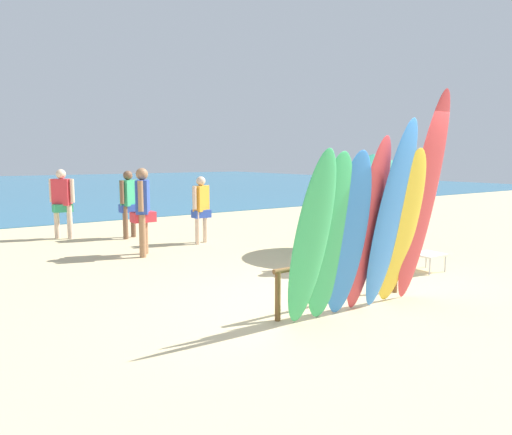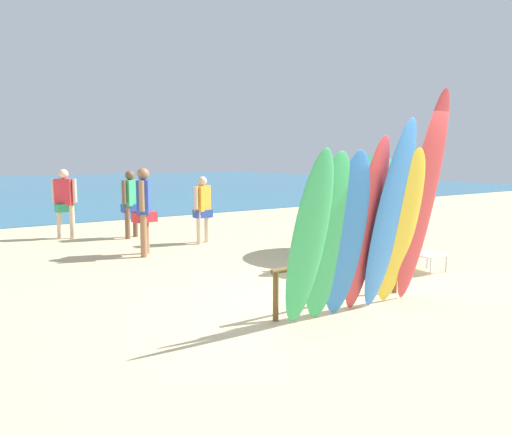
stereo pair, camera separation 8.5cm
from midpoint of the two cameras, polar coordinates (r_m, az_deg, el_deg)
ground at (r=19.01m, az=-21.22°, el=0.88°), size 60.00×60.00×0.00m
ocean_water at (r=34.77m, az=-27.46°, el=3.23°), size 60.00×40.00×0.02m
surfboard_rack at (r=6.37m, az=9.91°, el=-6.11°), size 2.24×0.07×0.63m
surfboard_green_0 at (r=5.32m, az=6.16°, el=-2.73°), size 0.50×0.65×2.04m
surfboard_green_1 at (r=5.58m, az=8.39°, el=-2.47°), size 0.58×0.49×2.01m
surfboard_blue_2 at (r=5.77m, az=10.57°, el=-2.12°), size 0.59×0.54×2.03m
surfboard_red_3 at (r=6.00m, az=12.87°, el=-1.00°), size 0.52×0.56×2.20m
surfboard_blue_4 at (r=6.15m, az=15.40°, el=0.09°), size 0.62×0.66×2.40m
surfboard_yellow_5 at (r=6.44m, az=16.61°, el=-1.19°), size 0.60×0.62×2.06m
surfboard_red_6 at (r=6.61m, az=18.95°, el=2.08°), size 0.52×0.62×2.78m
beachgoer_by_water at (r=9.62m, az=-13.60°, el=1.40°), size 0.45×0.59×1.73m
beachgoer_strolling at (r=8.40m, az=11.45°, el=0.51°), size 0.44×0.64×1.70m
beachgoer_photographing at (r=12.25m, az=-22.31°, el=2.07°), size 0.49×0.46×1.65m
beachgoer_near_rack at (r=10.79m, az=-6.79°, el=1.49°), size 0.52×0.35×1.51m
beachgoer_midbeach at (r=11.82m, az=-15.15°, el=2.09°), size 0.51×0.41×1.62m
beach_chair_red at (r=8.74m, az=18.60°, el=-3.17°), size 0.50×0.76×0.78m
beach_umbrella at (r=9.84m, az=13.56°, el=6.31°), size 2.09×2.09×2.00m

